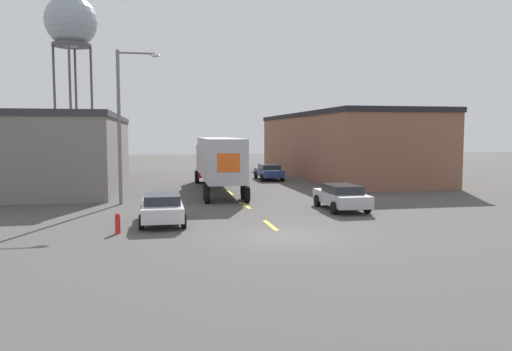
# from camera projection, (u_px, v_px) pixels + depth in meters

# --- Properties ---
(ground_plane) EXTENTS (160.00, 160.00, 0.00)m
(ground_plane) POSITION_uv_depth(u_px,v_px,m) (285.00, 237.00, 19.99)
(ground_plane) COLOR #4C4947
(road_centerline) EXTENTS (0.20, 15.17, 0.01)m
(road_centerline) POSITION_uv_depth(u_px,v_px,m) (246.00, 205.00, 28.67)
(road_centerline) COLOR yellow
(road_centerline) RESTS_ON ground_plane
(warehouse_left) EXTENTS (11.90, 23.00, 5.55)m
(warehouse_left) POSITION_uv_depth(u_px,v_px,m) (45.00, 150.00, 39.57)
(warehouse_left) COLOR slate
(warehouse_left) RESTS_ON ground_plane
(warehouse_right) EXTENTS (9.19, 27.12, 6.04)m
(warehouse_right) POSITION_uv_depth(u_px,v_px,m) (339.00, 145.00, 48.44)
(warehouse_right) COLOR brown
(warehouse_right) RESTS_ON ground_plane
(semi_truck) EXTENTS (3.06, 14.94, 3.80)m
(semi_truck) POSITION_uv_depth(u_px,v_px,m) (217.00, 159.00, 35.84)
(semi_truck) COLOR #B21919
(semi_truck) RESTS_ON ground_plane
(parked_car_left_near) EXTENTS (2.02, 4.46, 1.38)m
(parked_car_left_near) POSITION_uv_depth(u_px,v_px,m) (162.00, 207.00, 22.90)
(parked_car_left_near) COLOR silver
(parked_car_left_near) RESTS_ON ground_plane
(parked_car_right_far) EXTENTS (2.02, 4.46, 1.38)m
(parked_car_right_far) POSITION_uv_depth(u_px,v_px,m) (269.00, 171.00, 44.39)
(parked_car_right_far) COLOR navy
(parked_car_right_far) RESTS_ON ground_plane
(parked_car_right_near) EXTENTS (2.02, 4.46, 1.38)m
(parked_car_right_near) POSITION_uv_depth(u_px,v_px,m) (341.00, 196.00, 26.95)
(parked_car_right_near) COLOR #B2B2B7
(parked_car_right_near) RESTS_ON ground_plane
(water_tower) EXTENTS (5.96, 5.96, 20.10)m
(water_tower) POSITION_uv_depth(u_px,v_px,m) (71.00, 24.00, 57.95)
(water_tower) COLOR #47474C
(water_tower) RESTS_ON ground_plane
(street_lamp) EXTENTS (2.50, 0.32, 8.88)m
(street_lamp) POSITION_uv_depth(u_px,v_px,m) (124.00, 117.00, 28.75)
(street_lamp) COLOR slate
(street_lamp) RESTS_ON ground_plane
(fire_hydrant) EXTENTS (0.22, 0.22, 0.86)m
(fire_hydrant) POSITION_uv_depth(u_px,v_px,m) (118.00, 223.00, 20.62)
(fire_hydrant) COLOR red
(fire_hydrant) RESTS_ON ground_plane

